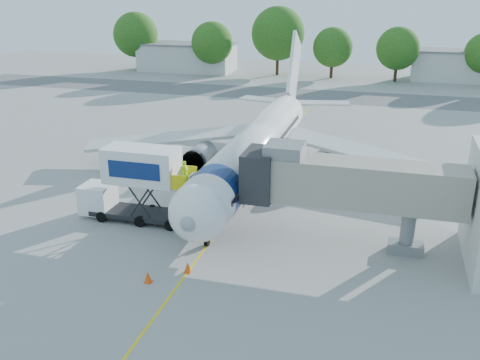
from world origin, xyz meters
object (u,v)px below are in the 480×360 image
(aircraft, at_px, (258,145))
(catering_hiloader, at_px, (134,184))
(jet_bridge, at_px, (338,182))
(ground_tug, at_px, (197,314))

(aircraft, height_order, catering_hiloader, aircraft)
(jet_bridge, distance_m, ground_tug, 12.88)
(aircraft, xyz_separation_m, jet_bridge, (7.99, -11.12, 1.39))
(jet_bridge, bearing_deg, catering_hiloader, -179.99)
(aircraft, bearing_deg, ground_tug, -83.80)
(ground_tug, bearing_deg, jet_bridge, 69.77)
(aircraft, distance_m, ground_tug, 22.40)
(catering_hiloader, bearing_deg, jet_bridge, 0.01)
(aircraft, relative_size, jet_bridge, 2.71)
(aircraft, bearing_deg, catering_hiloader, -119.40)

